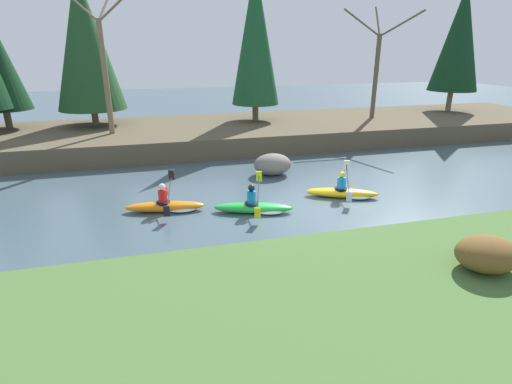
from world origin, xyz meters
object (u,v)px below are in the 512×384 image
object	(u,v)px
kayaker_middle	(256,207)
kayaker_trailing	(168,206)
kayaker_lead	(345,192)
boulder_midstream	(272,164)

from	to	relation	value
kayaker_middle	kayaker_trailing	bearing A→B (deg)	179.31
kayaker_middle	kayaker_trailing	distance (m)	3.04
kayaker_trailing	kayaker_lead	bearing A→B (deg)	6.25
kayaker_middle	boulder_midstream	xyz separation A→B (m)	(1.80, 3.99, 0.27)
kayaker_lead	kayaker_trailing	bearing A→B (deg)	-160.52
kayaker_lead	kayaker_trailing	xyz separation A→B (m)	(-6.50, 0.35, 0.00)
kayaker_middle	kayaker_trailing	size ratio (longest dim) A/B	0.99
kayaker_lead	boulder_midstream	xyz separation A→B (m)	(-1.81, 3.43, 0.27)
kayaker_lead	boulder_midstream	world-z (taller)	kayaker_lead
kayaker_lead	kayaker_middle	bearing A→B (deg)	-148.68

